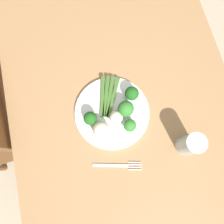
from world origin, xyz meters
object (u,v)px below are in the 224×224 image
plate (112,113)px  broccoli_right (127,108)px  cauliflower_left (116,117)px  fork (118,166)px  cauliflower_mid (101,130)px  chair (0,119)px  asparagus_bundle (108,96)px  broccoli_front (132,93)px  water_glass (190,144)px  dining_table (121,110)px  broccoli_near_center (131,125)px  broccoli_outer_edge (90,118)px

plate → broccoli_right: (0.01, 0.05, 0.05)m
cauliflower_left → fork: 0.16m
broccoli_right → fork: (0.17, -0.07, -0.05)m
broccoli_right → fork: bearing=-22.7°
broccoli_right → cauliflower_left: (0.02, -0.04, -0.01)m
cauliflower_mid → fork: cauliflower_mid is taller
chair → asparagus_bundle: chair is taller
chair → fork: 0.62m
broccoli_front → plate: bearing=-62.8°
water_glass → plate: bearing=-128.2°
cauliflower_mid → fork: (0.13, 0.03, -0.04)m
cauliflower_left → fork: bearing=-11.3°
broccoli_front → cauliflower_mid: 0.16m
water_glass → cauliflower_left: bearing=-124.8°
cauliflower_left → dining_table: bearing=143.7°
broccoli_near_center → water_glass: (0.11, 0.17, 0.01)m
cauliflower_mid → chair: bearing=-113.9°
broccoli_right → dining_table: bearing=-172.4°
chair → broccoli_near_center: chair is taller
cauliflower_left → water_glass: water_glass is taller
dining_table → broccoli_near_center: size_ratio=27.58×
broccoli_near_center → water_glass: 0.20m
broccoli_near_center → fork: (0.12, -0.07, -0.04)m
dining_table → chair: 0.57m
broccoli_near_center → cauliflower_mid: bearing=-94.8°
broccoli_near_center → cauliflower_left: 0.06m
broccoli_outer_edge → broccoli_front: (-0.05, 0.16, 0.00)m
chair → asparagus_bundle: (0.09, 0.50, 0.25)m
cauliflower_mid → water_glass: size_ratio=0.49×
chair → fork: (0.33, 0.48, 0.23)m
cauliflower_left → water_glass: bearing=55.2°
fork → cauliflower_mid: bearing=116.7°
cauliflower_left → fork: cauliflower_left is taller
plate → water_glass: bearing=51.8°
chair → broccoli_outer_edge: size_ratio=15.63×
broccoli_right → cauliflower_mid: bearing=-64.3°
chair → broccoli_right: 0.64m
broccoli_near_center → broccoli_front: size_ratio=0.88×
dining_table → fork: (0.21, -0.07, 0.10)m
chair → broccoli_right: (0.15, 0.55, 0.28)m
dining_table → asparagus_bundle: bearing=-125.0°
dining_table → cauliflower_left: cauliflower_left is taller
broccoli_outer_edge → cauliflower_left: size_ratio=1.20×
broccoli_outer_edge → broccoli_near_center: size_ratio=1.07×
broccoli_right → fork: size_ratio=0.40×
dining_table → asparagus_bundle: 0.13m
fork → broccoli_outer_edge: bearing=122.0°
plate → broccoli_right: broccoli_right is taller
dining_table → broccoli_right: 0.16m
dining_table → broccoli_near_center: 0.17m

